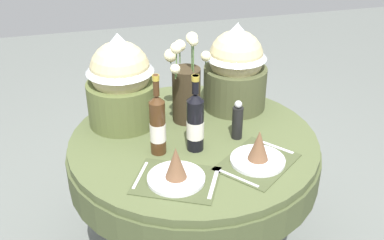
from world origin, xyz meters
name	(u,v)px	position (x,y,z in m)	size (l,w,h in m)	color
dining_table	(194,160)	(0.00, 0.00, 0.59)	(1.21, 1.21, 0.73)	#4C5633
place_setting_left	(176,171)	(-0.16, -0.31, 0.77)	(0.42, 0.39, 0.16)	#41492B
place_setting_right	(258,154)	(0.22, -0.28, 0.77)	(0.43, 0.41, 0.16)	#41492B
flower_vase	(186,87)	(0.01, 0.18, 0.91)	(0.23, 0.24, 0.47)	#332819
wine_bottle_left	(195,122)	(-0.02, -0.10, 0.87)	(0.08, 0.08, 0.36)	black
wine_bottle_centre	(158,124)	(-0.19, -0.08, 0.87)	(0.07, 0.07, 0.38)	#422814
pepper_mill	(237,121)	(0.20, -0.05, 0.82)	(0.05, 0.05, 0.20)	black
gift_tub_back_left	(121,78)	(-0.30, 0.24, 0.97)	(0.34, 0.34, 0.47)	#566033
gift_tub_back_right	(236,64)	(0.30, 0.26, 0.97)	(0.33, 0.33, 0.46)	#474C2D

